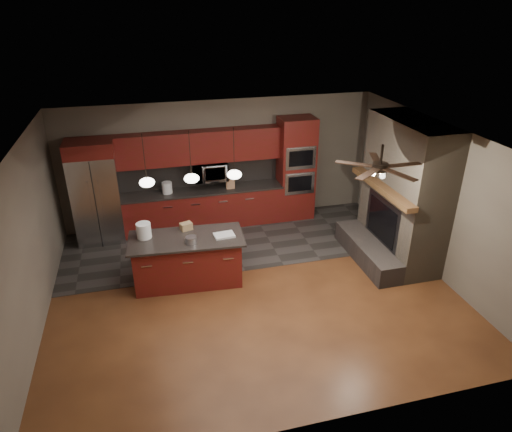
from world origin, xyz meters
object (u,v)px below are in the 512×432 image
object	(u,v)px
refrigerator	(96,192)
paint_can	(191,240)
white_bucket	(144,231)
paint_tray	(224,235)
counter_box	(230,183)
oven_tower	(296,169)
kitchen_island	(188,260)
microwave	(210,171)
counter_bucket	(167,188)
cardboard_box	(186,226)

from	to	relation	value
refrigerator	paint_can	world-z (taller)	refrigerator
white_bucket	paint_can	world-z (taller)	white_bucket
paint_tray	counter_box	world-z (taller)	counter_box
oven_tower	kitchen_island	bearing A→B (deg)	-142.07
white_bucket	paint_can	bearing A→B (deg)	-28.50
microwave	counter_bucket	bearing A→B (deg)	-177.04
oven_tower	white_bucket	world-z (taller)	oven_tower
refrigerator	counter_bucket	xyz separation A→B (m)	(1.46, 0.08, -0.08)
microwave	kitchen_island	bearing A→B (deg)	-110.02
white_bucket	counter_bucket	size ratio (longest dim) A/B	1.11
microwave	counter_bucket	size ratio (longest dim) A/B	2.94
counter_bucket	counter_box	world-z (taller)	counter_bucket
kitchen_island	paint_can	xyz separation A→B (m)	(0.06, -0.23, 0.52)
kitchen_island	paint_can	bearing A→B (deg)	-69.99
oven_tower	microwave	bearing A→B (deg)	178.34
counter_box	white_bucket	bearing A→B (deg)	-132.11
microwave	counter_box	world-z (taller)	microwave
oven_tower	refrigerator	xyz separation A→B (m)	(-4.40, -0.07, -0.09)
white_bucket	counter_bucket	world-z (taller)	white_bucket
kitchen_island	paint_can	distance (m)	0.57
kitchen_island	cardboard_box	world-z (taller)	cardboard_box
white_bucket	kitchen_island	bearing A→B (deg)	-15.32
oven_tower	counter_bucket	size ratio (longest dim) A/B	9.55
refrigerator	paint_can	distance (m)	2.87
paint_can	paint_tray	xyz separation A→B (m)	(0.60, 0.12, -0.05)
microwave	counter_bucket	xyz separation A→B (m)	(-0.97, -0.05, -0.28)
oven_tower	counter_box	size ratio (longest dim) A/B	11.45
oven_tower	white_bucket	xyz separation A→B (m)	(-3.50, -1.98, -0.13)
oven_tower	white_bucket	bearing A→B (deg)	-150.53
white_bucket	counter_box	world-z (taller)	white_bucket
kitchen_island	oven_tower	bearing A→B (deg)	42.02
cardboard_box	microwave	bearing A→B (deg)	50.05
paint_tray	cardboard_box	size ratio (longest dim) A/B	1.72
cardboard_box	counter_box	size ratio (longest dim) A/B	1.00
cardboard_box	counter_bucket	world-z (taller)	counter_bucket
counter_box	microwave	bearing A→B (deg)	169.74
refrigerator	white_bucket	size ratio (longest dim) A/B	7.97
microwave	paint_can	bearing A→B (deg)	-106.94
microwave	counter_box	bearing A→B (deg)	-13.31
kitchen_island	white_bucket	size ratio (longest dim) A/B	7.55
oven_tower	refrigerator	bearing A→B (deg)	-179.04
kitchen_island	paint_can	size ratio (longest dim) A/B	10.68
kitchen_island	cardboard_box	distance (m)	0.61
refrigerator	paint_tray	size ratio (longest dim) A/B	6.20
oven_tower	paint_can	size ratio (longest dim) A/B	12.15
microwave	kitchen_island	world-z (taller)	microwave
microwave	paint_tray	world-z (taller)	microwave
counter_bucket	counter_box	bearing A→B (deg)	-2.06
microwave	white_bucket	size ratio (longest dim) A/B	2.64
counter_bucket	counter_box	distance (m)	1.39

